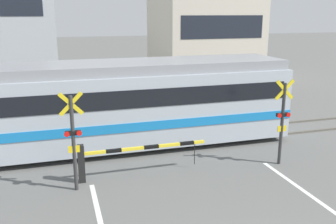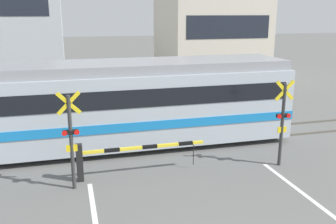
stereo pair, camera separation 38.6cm
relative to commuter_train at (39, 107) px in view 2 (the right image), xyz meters
name	(u,v)px [view 2 (the right image)]	position (x,y,z in m)	size (l,w,h in m)	color
rail_track_near	(163,146)	(4.45, -0.72, -1.70)	(50.00, 0.10, 0.08)	#5B564C
rail_track_far	(155,135)	(4.45, 0.72, -1.70)	(50.00, 0.10, 0.08)	#5B564C
commuter_train	(39,107)	(0.00, 0.00, 0.00)	(18.96, 3.04, 3.26)	#ADB7C1
crossing_barrier_near	(114,155)	(2.30, -2.92, -0.99)	(4.09, 0.20, 1.20)	black
crossing_barrier_far	(188,104)	(6.61, 2.90, -0.99)	(4.09, 0.20, 1.20)	black
crossing_signal_left	(71,137)	(1.06, -3.40, -0.13)	(0.68, 0.15, 2.93)	#333333
crossing_signal_right	(283,119)	(7.85, -3.40, -0.13)	(0.68, 0.15, 2.93)	#333333
pedestrian	(149,93)	(5.20, 5.16, -0.86)	(0.38, 0.22, 1.55)	#23232D
building_right_of_street	(210,31)	(11.47, 12.78, 2.00)	(6.94, 6.88, 7.49)	beige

